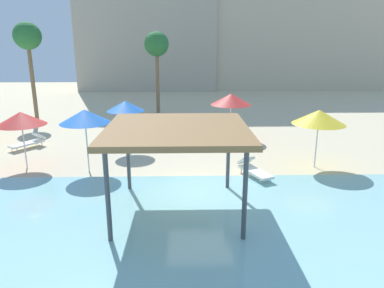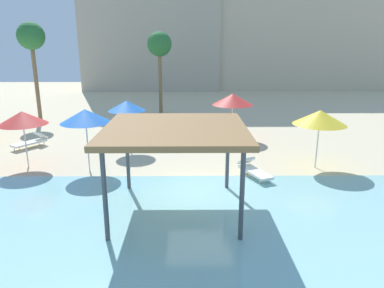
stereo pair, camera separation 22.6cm
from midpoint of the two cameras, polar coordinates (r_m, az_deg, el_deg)
name	(u,v)px [view 2 (the right image)]	position (r m, az deg, el deg)	size (l,w,h in m)	color
ground_plane	(199,191)	(13.75, 1.56, -7.50)	(80.00, 80.00, 0.00)	beige
lagoon_water	(205,277)	(9.16, 2.78, -20.46)	(44.00, 13.50, 0.04)	#8CC6CC
shade_pavilion	(175,132)	(11.31, -2.10, 1.94)	(4.48, 4.48, 2.90)	#42474C
beach_umbrella_blue_2	(127,106)	(18.60, -10.05, 6.02)	(1.91, 1.91, 2.63)	silver
beach_umbrella_blue_3	(85,116)	(15.81, -16.27, 4.30)	(2.13, 2.13, 2.75)	silver
beach_umbrella_red_4	(233,99)	(20.82, 6.82, 7.09)	(2.35, 2.35, 2.65)	silver
beach_umbrella_red_5	(22,118)	(17.36, -25.12, 3.78)	(2.13, 2.13, 2.57)	silver
beach_umbrella_yellow_6	(320,117)	(16.61, 20.11, 4.00)	(2.31, 2.31, 2.64)	silver
lounge_chair_0	(182,132)	(21.20, -1.28, 1.85)	(0.78, 1.95, 0.74)	white
lounge_chair_1	(253,169)	(15.26, 10.16, -4.01)	(1.29, 1.98, 0.74)	white
lounge_chair_2	(32,141)	(21.13, -23.90, 0.42)	(1.58, 1.90, 0.74)	white
lounge_chair_3	(118,132)	(21.72, -11.40, 1.87)	(0.78, 1.94, 0.74)	white
palm_tree_0	(159,46)	(28.82, -4.98, 15.30)	(1.90, 1.90, 6.33)	brown
palm_tree_1	(31,39)	(28.22, -24.06, 15.09)	(1.90, 1.90, 6.88)	brown
hotel_block_1	(298,20)	(48.49, 16.72, 18.43)	(23.86, 8.58, 16.42)	beige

